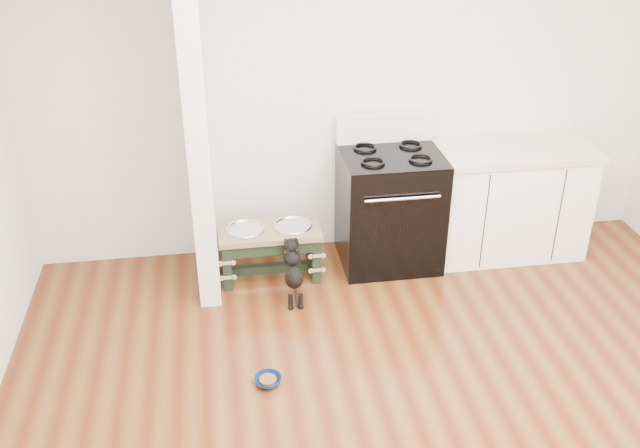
{
  "coord_description": "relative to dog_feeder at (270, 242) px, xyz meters",
  "views": [
    {
      "loc": [
        -1.05,
        -2.66,
        3.01
      ],
      "look_at": [
        -0.37,
        1.72,
        0.61
      ],
      "focal_mm": 40.0,
      "sensor_mm": 36.0,
      "label": 1
    }
  ],
  "objects": [
    {
      "name": "puppy",
      "position": [
        0.14,
        -0.35,
        -0.04
      ],
      "size": [
        0.13,
        0.39,
        0.47
      ],
      "color": "black",
      "rests_on": "ground"
    },
    {
      "name": "room_shell",
      "position": [
        0.7,
        -2.06,
        1.32
      ],
      "size": [
        5.0,
        5.0,
        5.0
      ],
      "color": "silver",
      "rests_on": "ground"
    },
    {
      "name": "dog_feeder",
      "position": [
        0.0,
        0.0,
        0.0
      ],
      "size": [
        0.77,
        0.41,
        0.44
      ],
      "color": "black",
      "rests_on": "ground"
    },
    {
      "name": "floor_bowl",
      "position": [
        -0.14,
        -1.26,
        -0.27
      ],
      "size": [
        0.22,
        0.22,
        0.05
      ],
      "rotation": [
        0.0,
        0.0,
        -0.39
      ],
      "color": "navy",
      "rests_on": "ground"
    },
    {
      "name": "oven_range",
      "position": [
        0.95,
        0.1,
        0.18
      ],
      "size": [
        0.76,
        0.69,
        1.14
      ],
      "color": "black",
      "rests_on": "ground"
    },
    {
      "name": "partition_wall",
      "position": [
        -0.47,
        0.04,
        1.05
      ],
      "size": [
        0.15,
        0.8,
        2.7
      ],
      "primitive_type": "cube",
      "color": "silver",
      "rests_on": "ground"
    },
    {
      "name": "cabinet_run",
      "position": [
        1.93,
        0.12,
        0.15
      ],
      "size": [
        1.24,
        0.64,
        0.91
      ],
      "color": "white",
      "rests_on": "ground"
    }
  ]
}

